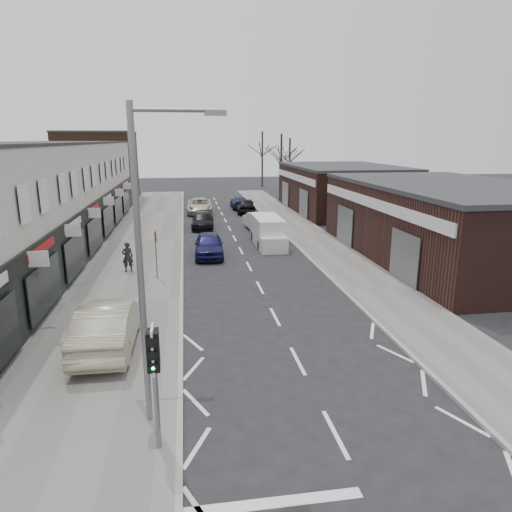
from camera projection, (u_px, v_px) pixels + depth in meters
name	position (u px, v px, depth m)	size (l,w,h in m)	color
ground	(314.00, 392.00, 13.53)	(160.00, 160.00, 0.00)	black
pavement_left	(143.00, 240.00, 33.59)	(5.50, 64.00, 0.12)	slate
pavement_right	(308.00, 235.00, 35.43)	(3.50, 64.00, 0.12)	slate
shop_terrace_left	(30.00, 199.00, 29.33)	(8.00, 41.00, 7.10)	silver
brick_block_far	(99.00, 168.00, 53.63)	(8.00, 10.00, 8.00)	#482E1F
right_unit_near	(449.00, 223.00, 28.22)	(10.00, 18.00, 4.50)	#361D18
right_unit_far	(341.00, 189.00, 47.37)	(10.00, 16.00, 4.50)	#361D18
tree_far_a	(281.00, 196.00, 60.82)	(3.60, 3.60, 8.00)	#382D26
tree_far_b	(289.00, 191.00, 66.93)	(3.60, 3.60, 7.50)	#382D26
tree_far_c	(262.00, 187.00, 72.23)	(3.60, 3.60, 8.50)	#382D26
traffic_light	(154.00, 360.00, 10.36)	(0.28, 0.60, 3.10)	slate
street_lamp	(147.00, 254.00, 10.95)	(2.23, 0.22, 8.00)	slate
warning_sign	(156.00, 240.00, 23.72)	(0.12, 0.80, 2.70)	slate
white_van	(268.00, 232.00, 32.08)	(1.84, 5.16, 2.01)	silver
sedan_on_pavement	(108.00, 324.00, 16.02)	(1.80, 5.17, 1.70)	#A09A80
pedestrian	(128.00, 257.00, 25.28)	(0.61, 0.40, 1.68)	black
parked_car_left_a	(209.00, 245.00, 29.10)	(1.78, 4.43, 1.51)	#161646
parked_car_left_b	(203.00, 221.00, 38.38)	(1.80, 4.43, 1.29)	black
parked_car_left_c	(200.00, 206.00, 46.15)	(2.50, 5.42, 1.51)	beige
parked_car_right_a	(257.00, 221.00, 37.75)	(1.59, 4.55, 1.50)	silver
parked_car_right_b	(246.00, 205.00, 46.35)	(1.81, 4.49, 1.53)	black
parked_car_right_c	(240.00, 202.00, 49.40)	(1.82, 4.48, 1.30)	#161E45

